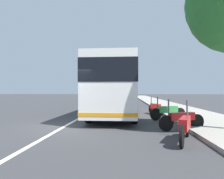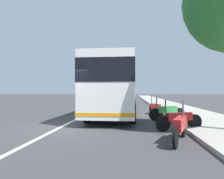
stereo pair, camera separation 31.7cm
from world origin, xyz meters
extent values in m
plane|color=#38383A|center=(0.00, 0.00, 0.00)|extent=(220.00, 220.00, 0.00)
cube|color=#9E998E|center=(10.00, -6.99, 0.07)|extent=(110.00, 3.60, 0.14)
cube|color=silver|center=(10.00, 0.00, 0.00)|extent=(110.00, 0.16, 0.01)
cube|color=silver|center=(4.49, -2.08, 1.87)|extent=(10.39, 2.66, 3.04)
cube|color=black|center=(4.49, -2.08, 2.50)|extent=(10.43, 2.70, 1.03)
cube|color=orange|center=(4.49, -2.08, 0.60)|extent=(10.42, 2.69, 0.16)
cylinder|color=black|center=(7.82, -0.98, 0.50)|extent=(1.00, 0.32, 1.00)
cylinder|color=black|center=(7.79, -3.27, 0.50)|extent=(1.00, 0.32, 1.00)
cylinder|color=black|center=(1.20, -0.88, 0.50)|extent=(1.00, 0.32, 1.00)
cylinder|color=black|center=(1.16, -3.17, 0.50)|extent=(1.00, 0.32, 1.00)
cylinder|color=black|center=(-1.92, -4.91, 0.33)|extent=(0.64, 0.30, 0.66)
cylinder|color=black|center=(-3.49, -4.32, 0.33)|extent=(0.64, 0.30, 0.66)
cube|color=red|center=(-2.71, -4.62, 0.58)|extent=(1.26, 0.66, 0.37)
cylinder|color=#4C4C51|center=(-2.04, -4.87, 0.93)|extent=(0.06, 0.06, 0.70)
cylinder|color=black|center=(-0.97, -4.34, 0.32)|extent=(0.30, 0.62, 0.63)
cylinder|color=black|center=(-0.44, -5.70, 0.32)|extent=(0.30, 0.62, 0.63)
cube|color=red|center=(-0.70, -5.02, 0.57)|extent=(0.62, 1.11, 0.31)
cylinder|color=#4C4C51|center=(-0.93, -4.45, 0.92)|extent=(0.06, 0.06, 0.70)
cylinder|color=black|center=(2.23, -4.36, 0.33)|extent=(0.30, 0.64, 0.66)
cylinder|color=black|center=(2.75, -5.77, 0.33)|extent=(0.30, 0.64, 0.66)
cube|color=#338C3F|center=(2.49, -5.06, 0.58)|extent=(0.61, 1.14, 0.37)
cylinder|color=#4C4C51|center=(2.27, -4.46, 0.93)|extent=(0.06, 0.06, 0.70)
cylinder|color=black|center=(6.11, -4.50, 0.28)|extent=(0.56, 0.23, 0.56)
cylinder|color=black|center=(4.43, -4.98, 0.28)|extent=(0.56, 0.23, 0.56)
cube|color=red|center=(5.27, -4.74, 0.53)|extent=(1.32, 0.59, 0.40)
cylinder|color=#4C4C51|center=(5.98, -4.53, 0.88)|extent=(0.06, 0.06, 0.70)
cube|color=navy|center=(20.11, 1.79, 0.57)|extent=(4.48, 1.84, 0.78)
cube|color=black|center=(20.38, 1.79, 1.24)|extent=(2.23, 1.68, 0.56)
cylinder|color=black|center=(18.63, 0.95, 0.32)|extent=(0.64, 0.22, 0.64)
cylinder|color=black|center=(18.63, 2.62, 0.32)|extent=(0.64, 0.22, 0.64)
cylinder|color=black|center=(21.58, 0.96, 0.32)|extent=(0.64, 0.22, 0.64)
cylinder|color=black|center=(21.58, 2.63, 0.32)|extent=(0.64, 0.22, 0.64)
cube|color=gold|center=(30.10, 2.49, 0.55)|extent=(4.09, 2.13, 0.74)
cube|color=black|center=(30.12, 2.49, 1.17)|extent=(2.18, 1.86, 0.50)
cylinder|color=black|center=(28.85, 1.55, 0.32)|extent=(0.65, 0.26, 0.64)
cylinder|color=black|center=(28.73, 3.26, 0.32)|extent=(0.65, 0.26, 0.64)
cylinder|color=black|center=(31.46, 1.72, 0.32)|extent=(0.65, 0.26, 0.64)
cylinder|color=black|center=(31.35, 3.43, 0.32)|extent=(0.65, 0.26, 0.64)
cube|color=black|center=(23.56, -1.91, 0.53)|extent=(4.20, 1.83, 0.70)
cube|color=black|center=(23.33, -1.91, 1.13)|extent=(1.93, 1.65, 0.50)
cylinder|color=black|center=(24.92, -1.08, 0.32)|extent=(0.64, 0.23, 0.64)
cylinder|color=black|center=(24.95, -2.68, 0.32)|extent=(0.64, 0.23, 0.64)
cylinder|color=black|center=(22.16, -1.13, 0.32)|extent=(0.64, 0.23, 0.64)
cylinder|color=black|center=(22.19, -2.73, 0.32)|extent=(0.64, 0.23, 0.64)
cube|color=black|center=(45.89, 1.95, 0.58)|extent=(4.49, 2.06, 0.80)
cube|color=black|center=(46.06, 1.95, 1.23)|extent=(2.09, 1.82, 0.51)
cylinder|color=black|center=(44.40, 1.15, 0.32)|extent=(0.65, 0.25, 0.64)
cylinder|color=black|center=(44.47, 2.87, 0.32)|extent=(0.65, 0.25, 0.64)
cylinder|color=black|center=(47.32, 1.03, 0.32)|extent=(0.65, 0.25, 0.64)
cylinder|color=black|center=(47.38, 2.76, 0.32)|extent=(0.65, 0.25, 0.64)
camera|label=1|loc=(-9.60, -2.81, 1.58)|focal=34.55mm
camera|label=2|loc=(-9.58, -3.12, 1.58)|focal=34.55mm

